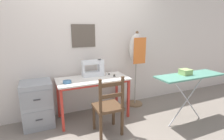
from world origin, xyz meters
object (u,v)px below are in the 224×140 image
sewing_machine (94,69)px  scissors (123,77)px  fabric_bowl (67,82)px  thread_spool_near_machine (106,74)px  thread_spool_mid_table (109,74)px  filing_cabinet (38,104)px  dress_form (137,53)px  storage_box (185,72)px  ironing_board (190,77)px  thread_spool_far_edge (114,76)px  wooden_chair (108,107)px

sewing_machine → scissors: (0.44, -0.32, -0.13)m
fabric_bowl → thread_spool_near_machine: size_ratio=3.12×
thread_spool_near_machine → thread_spool_mid_table: thread_spool_near_machine is taller
filing_cabinet → dress_form: dress_form is taller
scissors → storage_box: size_ratio=0.71×
sewing_machine → storage_box: size_ratio=2.37×
scissors → ironing_board: bearing=-35.9°
thread_spool_mid_table → thread_spool_far_edge: thread_spool_far_edge is taller
thread_spool_far_edge → wooden_chair: 0.70m
filing_cabinet → dress_form: 2.02m
scissors → filing_cabinet: bearing=168.7°
thread_spool_mid_table → filing_cabinet: thread_spool_mid_table is taller
storage_box → wooden_chair: bearing=171.1°
thread_spool_near_machine → filing_cabinet: 1.27m
thread_spool_mid_table → filing_cabinet: bearing=179.3°
fabric_bowl → scissors: 0.97m
thread_spool_near_machine → dress_form: dress_form is taller
filing_cabinet → dress_form: bearing=1.3°
fabric_bowl → thread_spool_near_machine: (0.75, 0.19, -0.00)m
fabric_bowl → filing_cabinet: size_ratio=0.18×
scissors → filing_cabinet: filing_cabinet is taller
storage_box → thread_spool_far_edge: bearing=142.4°
thread_spool_near_machine → dress_form: bearing=4.8°
filing_cabinet → thread_spool_mid_table: bearing=-0.7°
fabric_bowl → ironing_board: size_ratio=0.11×
scissors → filing_cabinet: size_ratio=0.16×
storage_box → sewing_machine: bearing=143.9°
filing_cabinet → thread_spool_far_edge: bearing=-7.0°
thread_spool_far_edge → wooden_chair: bearing=-122.6°
ironing_board → storage_box: storage_box is taller
thread_spool_far_edge → filing_cabinet: (-1.31, 0.16, -0.38)m
dress_form → thread_spool_near_machine: bearing=-175.2°
thread_spool_mid_table → wooden_chair: size_ratio=0.04×
ironing_board → storage_box: (-0.06, 0.04, 0.09)m
thread_spool_near_machine → wooden_chair: wooden_chair is taller
thread_spool_far_edge → wooden_chair: wooden_chair is taller
thread_spool_far_edge → ironing_board: ironing_board is taller
wooden_chair → dress_form: 1.34m
wooden_chair → storage_box: (1.28, -0.20, 0.46)m
sewing_machine → scissors: sewing_machine is taller
filing_cabinet → dress_form: (1.88, 0.04, 0.73)m
scissors → wooden_chair: bearing=-138.7°
dress_form → storage_box: bearing=-68.5°
thread_spool_near_machine → dress_form: 0.76m
fabric_bowl → wooden_chair: 0.77m
sewing_machine → filing_cabinet: sewing_machine is taller
fabric_bowl → storage_box: size_ratio=0.78×
thread_spool_far_edge → wooden_chair: size_ratio=0.05×
dress_form → wooden_chair: bearing=-141.4°
thread_spool_far_edge → fabric_bowl: bearing=-177.3°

